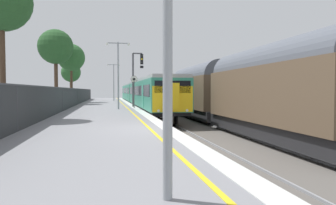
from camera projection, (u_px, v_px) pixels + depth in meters
name	position (u px, v px, depth m)	size (l,w,h in m)	color
ground	(218.00, 141.00, 13.32)	(17.40, 110.00, 1.21)	gray
commuter_train_at_platform	(140.00, 93.00, 40.43)	(2.83, 42.18, 3.81)	#2D846B
freight_train_adjacent_track	(225.00, 89.00, 21.87)	(2.60, 25.68, 4.86)	#232326
signal_gantry	(136.00, 73.00, 29.91)	(1.10, 0.24, 5.24)	#47474C
speed_limit_sign	(134.00, 88.00, 27.54)	(0.59, 0.08, 2.89)	#59595B
platform_lamp_mid	(118.00, 70.00, 26.11)	(2.00, 0.20, 5.68)	#93999E
platform_lamp_far	(114.00, 79.00, 47.92)	(2.00, 0.20, 5.70)	#93999E
platform_back_fence	(17.00, 107.00, 11.73)	(0.07, 99.00, 1.82)	#282B2D
background_tree_left	(0.00, 3.00, 16.27)	(3.18, 3.18, 7.91)	#473323
background_tree_centre	(71.00, 73.00, 49.98)	(3.13, 3.13, 6.11)	#473323
background_tree_right	(72.00, 59.00, 41.17)	(3.60, 3.71, 7.79)	#473323
background_tree_back	(56.00, 48.00, 35.76)	(4.03, 4.03, 8.69)	#473323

